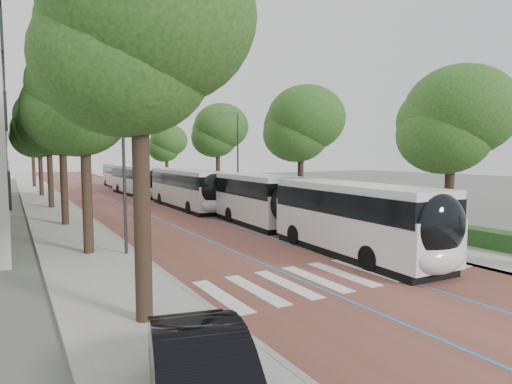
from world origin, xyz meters
The scene contains 19 objects.
ground centered at (0.00, 0.00, 0.00)m, with size 160.00×160.00×0.00m, color #51544C.
road centered at (0.00, 40.00, 0.01)m, with size 11.00×140.00×0.02m, color brown.
sidewalk_left centered at (-7.50, 40.00, 0.06)m, with size 4.00×140.00×0.12m, color #98948F.
sidewalk_right centered at (7.50, 40.00, 0.06)m, with size 4.00×140.00×0.12m, color #98948F.
kerb_left centered at (-5.60, 40.00, 0.06)m, with size 0.20×140.00×0.14m, color gray.
kerb_right centered at (5.60, 40.00, 0.06)m, with size 0.20×140.00×0.14m, color gray.
zebra_crossing centered at (0.20, 1.00, 0.03)m, with size 10.55×3.60×0.01m.
lane_line_left centered at (-1.60, 40.00, 0.02)m, with size 0.12×126.00×0.01m, color blue.
lane_line_right centered at (1.60, 40.00, 0.02)m, with size 0.12×126.00×0.01m, color blue.
hedge centered at (9.10, 0.00, 0.52)m, with size 1.20×14.00×0.80m, color #143C16.
streetlight_far centered at (6.62, 22.00, 4.82)m, with size 1.82×0.20×8.00m.
lamp_post_left centered at (-6.10, 8.00, 4.12)m, with size 0.14×0.14×8.00m, color #2F2F31.
trees_left centered at (-7.50, 28.02, 6.98)m, with size 5.99×60.61×10.01m.
trees_right centered at (7.70, 21.02, 6.21)m, with size 5.55×46.98×8.96m.
lead_bus centered at (2.89, 6.91, 1.63)m, with size 3.48×18.50×3.20m.
bus_queued_0 centered at (2.41, 22.39, 1.62)m, with size 2.70×12.43×3.20m.
bus_queued_1 centered at (1.88, 35.64, 1.62)m, with size 3.25×12.52×3.20m.
bus_queued_2 centered at (2.52, 48.70, 1.62)m, with size 3.14×12.51×3.20m.
parked_car centered at (-7.88, -4.83, 0.86)m, with size 1.57×4.50×1.48m, color black.
Camera 1 is at (-10.43, -10.94, 4.47)m, focal length 30.00 mm.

